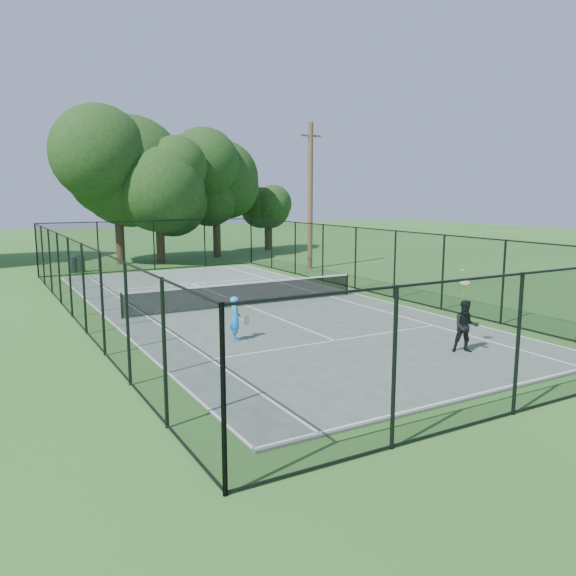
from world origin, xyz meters
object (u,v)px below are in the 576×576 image
tennis_net (246,293)px  trash_bin_left (73,265)px  player_blue (236,318)px  trash_bin_right (80,264)px  utility_pole (310,196)px  player_black (466,326)px

tennis_net → trash_bin_left: tennis_net is taller
trash_bin_left → player_blue: 19.12m
trash_bin_left → trash_bin_right: bearing=-4.0°
trash_bin_left → player_blue: (1.83, -19.03, 0.28)m
player_blue → trash_bin_left: bearing=95.5°
trash_bin_right → utility_pole: 14.26m
trash_bin_right → tennis_net: bearing=-73.9°
trash_bin_right → utility_pole: bearing=-22.2°
utility_pole → player_black: utility_pole is taller
tennis_net → trash_bin_left: size_ratio=10.97×
utility_pole → player_black: 19.58m
trash_bin_right → trash_bin_left: bearing=176.0°
utility_pole → player_blue: bearing=-129.1°
tennis_net → trash_bin_right: (-4.10, 14.19, -0.06)m
trash_bin_left → player_blue: size_ratio=0.67×
trash_bin_right → utility_pole: (12.69, -5.19, 3.93)m
player_blue → tennis_net: bearing=61.3°
player_blue → trash_bin_right: bearing=94.4°
trash_bin_right → utility_pole: size_ratio=0.12×
tennis_net → player_black: bearing=-74.6°
trash_bin_left → player_blue: player_blue is taller
utility_pole → player_black: (-6.04, -18.27, -3.63)m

